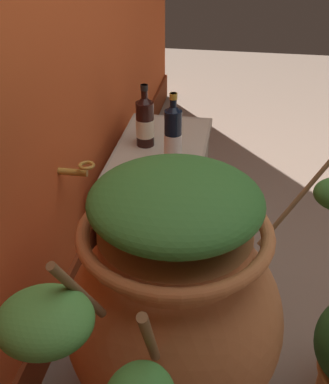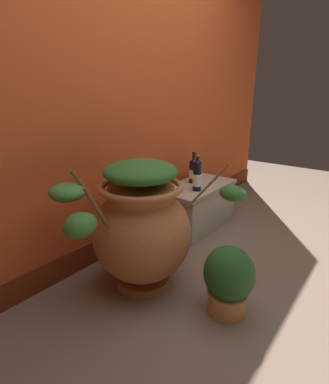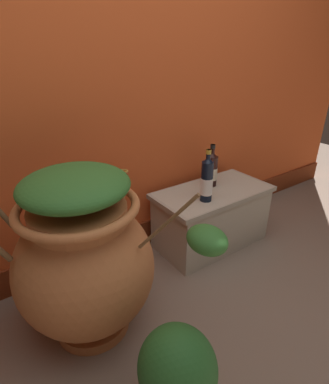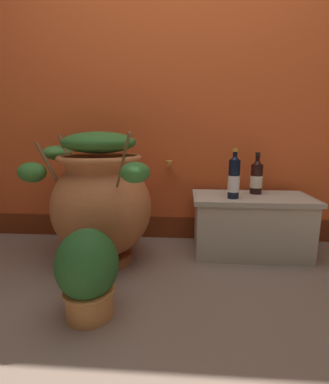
% 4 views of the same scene
% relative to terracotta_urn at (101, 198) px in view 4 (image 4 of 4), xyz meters
% --- Properties ---
extents(ground_plane, '(7.00, 7.00, 0.00)m').
position_rel_terracotta_urn_xyz_m(ground_plane, '(0.46, -0.65, -0.41)').
color(ground_plane, '#7A6656').
extents(back_wall, '(4.40, 0.33, 2.60)m').
position_rel_terracotta_urn_xyz_m(back_wall, '(0.46, 0.55, 0.88)').
color(back_wall, '#D15123').
rests_on(back_wall, ground_plane).
extents(terracotta_urn, '(0.88, 0.83, 0.81)m').
position_rel_terracotta_urn_xyz_m(terracotta_urn, '(0.00, 0.00, 0.00)').
color(terracotta_urn, '#B26638').
rests_on(terracotta_urn, ground_plane).
extents(stone_ledge, '(0.78, 0.40, 0.40)m').
position_rel_terracotta_urn_xyz_m(stone_ledge, '(0.96, 0.20, -0.20)').
color(stone_ledge, '#B2A893').
rests_on(stone_ledge, ground_plane).
extents(wine_bottle_left, '(0.08, 0.08, 0.28)m').
position_rel_terracotta_urn_xyz_m(wine_bottle_left, '(1.00, 0.28, 0.10)').
color(wine_bottle_left, black).
rests_on(wine_bottle_left, stone_ledge).
extents(wine_bottle_middle, '(0.07, 0.07, 0.32)m').
position_rel_terracotta_urn_xyz_m(wine_bottle_middle, '(0.82, 0.12, 0.12)').
color(wine_bottle_middle, black).
rests_on(wine_bottle_middle, stone_ledge).
extents(potted_shrub, '(0.27, 0.28, 0.40)m').
position_rel_terracotta_urn_xyz_m(potted_shrub, '(0.10, -0.55, -0.20)').
color(potted_shrub, '#D68E4C').
rests_on(potted_shrub, ground_plane).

